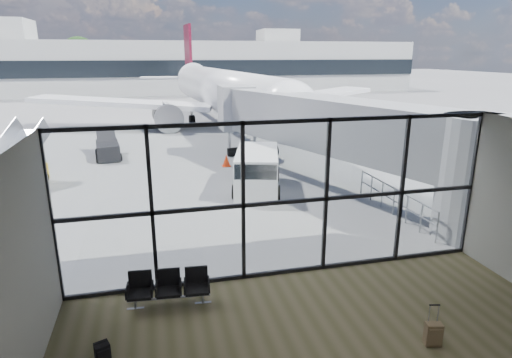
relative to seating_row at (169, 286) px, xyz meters
name	(u,v)px	position (x,y,z in m)	size (l,w,h in m)	color
ground	(182,108)	(3.31, 40.81, -0.51)	(220.00, 220.00, 0.00)	slate
lounge_shell	(371,269)	(3.31, -3.99, 2.14)	(12.02, 8.01, 4.51)	brown
glass_curtain_wall	(285,200)	(3.31, 0.81, 1.74)	(12.10, 0.12, 4.50)	white
jet_bridge	(342,131)	(8.21, 7.88, 2.25)	(8.00, 16.50, 4.33)	gray
apron_railing	(394,197)	(8.91, 4.31, 0.21)	(0.06, 5.46, 1.11)	gray
far_terminal	(167,66)	(2.73, 62.78, 3.70)	(80.00, 12.20, 11.00)	#A1A29D
tree_3	(5,63)	(-23.69, 72.81, 4.13)	(4.95, 4.95, 7.12)	#382619
tree_4	(43,59)	(-17.69, 72.81, 4.75)	(5.61, 5.61, 8.07)	#382619
tree_5	(80,55)	(-11.69, 72.81, 5.37)	(6.27, 6.27, 9.03)	#382619
seating_row	(169,286)	(0.00, 0.00, 0.00)	(2.06, 0.73, 0.91)	gray
backpack	(103,353)	(-1.44, -1.87, -0.29)	(0.35, 0.34, 0.44)	black
suitcase	(433,334)	(5.51, -3.03, -0.22)	(0.39, 0.31, 0.95)	brown
airliner	(220,91)	(6.02, 29.30, 2.41)	(32.00, 37.14, 9.57)	white
service_van	(257,171)	(4.42, 8.62, 0.45)	(2.95, 4.63, 1.87)	white
belt_loader	(108,149)	(-2.88, 17.06, 0.05)	(1.74, 3.74, 1.66)	black
mobile_stairs	(15,175)	(-6.67, 11.87, 0.08)	(2.80, 3.84, 2.46)	gold
traffic_cone_a	(226,161)	(3.80, 13.39, -0.18)	(0.47, 0.47, 0.68)	#FF380D
traffic_cone_c	(243,148)	(5.49, 16.82, -0.24)	(0.40, 0.40, 0.57)	orange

